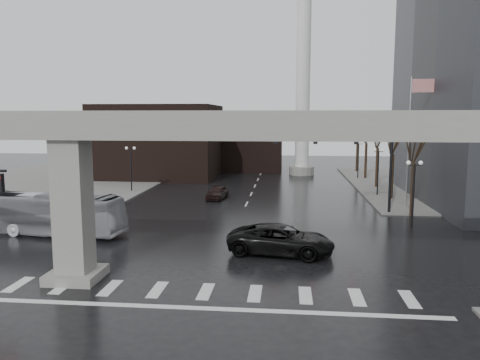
{
  "coord_description": "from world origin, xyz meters",
  "views": [
    {
      "loc": [
        3.83,
        -22.46,
        8.42
      ],
      "look_at": [
        0.95,
        6.25,
        4.5
      ],
      "focal_mm": 35.0,
      "sensor_mm": 36.0,
      "label": 1
    }
  ],
  "objects_px": {
    "pickup_truck": "(281,240)",
    "far_car": "(217,192)",
    "city_bus": "(50,214)",
    "signal_mast_arm": "(347,147)"
  },
  "relations": [
    {
      "from": "pickup_truck",
      "to": "far_car",
      "type": "distance_m",
      "value": 20.08
    },
    {
      "from": "city_bus",
      "to": "far_car",
      "type": "height_order",
      "value": "city_bus"
    },
    {
      "from": "signal_mast_arm",
      "to": "far_car",
      "type": "height_order",
      "value": "signal_mast_arm"
    },
    {
      "from": "signal_mast_arm",
      "to": "pickup_truck",
      "type": "relative_size",
      "value": 1.86
    },
    {
      "from": "signal_mast_arm",
      "to": "city_bus",
      "type": "xyz_separation_m",
      "value": [
        -22.01,
        -10.0,
        -4.3
      ]
    },
    {
      "from": "city_bus",
      "to": "far_car",
      "type": "bearing_deg",
      "value": -24.34
    },
    {
      "from": "signal_mast_arm",
      "to": "far_car",
      "type": "bearing_deg",
      "value": 154.86
    },
    {
      "from": "pickup_truck",
      "to": "city_bus",
      "type": "xyz_separation_m",
      "value": [
        -16.57,
        3.15,
        0.62
      ]
    },
    {
      "from": "signal_mast_arm",
      "to": "pickup_truck",
      "type": "distance_m",
      "value": 15.06
    },
    {
      "from": "signal_mast_arm",
      "to": "pickup_truck",
      "type": "bearing_deg",
      "value": -112.49
    }
  ]
}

